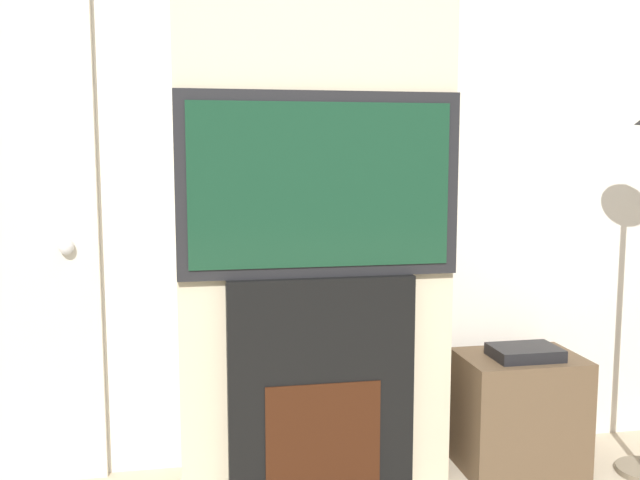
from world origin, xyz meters
TOP-DOWN VIEW (x-y plane):
  - wall_back at (0.00, 2.03)m, footprint 6.00×0.06m
  - chimney_breast at (0.00, 1.83)m, footprint 1.09×0.35m
  - fireplace at (0.00, 1.65)m, footprint 0.73×0.15m
  - television at (0.00, 1.65)m, footprint 1.09×0.07m
  - media_stand at (0.88, 1.72)m, footprint 0.51×0.36m

SIDE VIEW (x-z plane):
  - media_stand at x=0.88m, z-range -0.02..0.53m
  - fireplace at x=0.00m, z-range 0.00..0.88m
  - television at x=0.00m, z-range 0.89..1.59m
  - wall_back at x=0.00m, z-range 0.00..2.70m
  - chimney_breast at x=0.00m, z-range 0.00..2.70m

